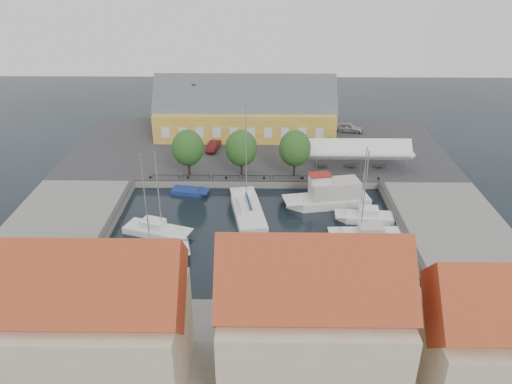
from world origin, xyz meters
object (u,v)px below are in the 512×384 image
at_px(center_sailboat, 248,212).
at_px(west_boat_c, 156,231).
at_px(car_red, 213,146).
at_px(launch_sw, 122,276).
at_px(east_boat_a, 365,218).
at_px(east_boat_b, 367,237).
at_px(trawler, 330,197).
at_px(tent_canopy, 360,150).
at_px(car_silver, 348,127).
at_px(launch_nw, 190,192).
at_px(warehouse, 242,113).
at_px(west_boat_d, 142,257).

relative_size(center_sailboat, west_boat_c, 1.35).
bearing_deg(car_red, launch_sw, -90.54).
bearing_deg(east_boat_a, east_boat_b, -97.72).
distance_m(trawler, east_boat_b, 8.52).
bearing_deg(tent_canopy, center_sailboat, -142.30).
relative_size(car_silver, west_boat_c, 0.44).
distance_m(launch_sw, launch_nw, 18.52).
relative_size(trawler, west_boat_c, 1.04).
xyz_separation_m(warehouse, trawler, (11.66, -22.67, -3.41)).
bearing_deg(warehouse, car_silver, 2.41).
bearing_deg(trawler, launch_nw, 170.76).
relative_size(car_silver, west_boat_d, 0.38).
bearing_deg(east_boat_b, trawler, 112.03).
bearing_deg(launch_nw, car_red, 80.43).
distance_m(east_boat_a, west_boat_d, 25.61).
relative_size(tent_canopy, west_boat_d, 1.15).
distance_m(car_silver, trawler, 24.12).
height_order(car_silver, west_boat_c, west_boat_c).
bearing_deg(car_silver, trawler, -179.63).
xyz_separation_m(west_boat_c, launch_nw, (2.38, 9.97, -0.17)).
distance_m(trawler, launch_nw, 17.94).
height_order(center_sailboat, launch_nw, center_sailboat).
bearing_deg(center_sailboat, car_silver, 58.89).
height_order(center_sailboat, west_boat_d, center_sailboat).
xyz_separation_m(car_silver, launch_nw, (-23.46, -20.52, -1.70)).
height_order(west_boat_d, launch_nw, west_boat_d).
relative_size(warehouse, west_boat_c, 2.71).
height_order(center_sailboat, trawler, center_sailboat).
height_order(trawler, west_boat_d, west_boat_d).
bearing_deg(center_sailboat, west_boat_d, -138.26).
bearing_deg(center_sailboat, car_red, 107.57).
distance_m(center_sailboat, west_boat_d, 14.10).
bearing_deg(launch_nw, warehouse, 73.08).
bearing_deg(launch_sw, west_boat_c, 77.40).
bearing_deg(center_sailboat, tent_canopy, 37.70).
bearing_deg(launch_sw, car_silver, 54.37).
bearing_deg(east_boat_b, tent_canopy, 84.01).
xyz_separation_m(east_boat_b, west_boat_c, (-23.24, 0.78, 0.00)).
relative_size(west_boat_d, launch_sw, 2.73).
distance_m(center_sailboat, east_boat_b, 14.14).
xyz_separation_m(tent_canopy, launch_sw, (-26.80, -23.97, -3.59)).
relative_size(trawler, east_boat_a, 1.12).
distance_m(car_red, east_boat_a, 27.11).
xyz_separation_m(car_red, launch_sw, (-6.24, -30.25, -1.57)).
height_order(car_red, trawler, trawler).
distance_m(warehouse, trawler, 25.72).
relative_size(east_boat_b, launch_sw, 2.47).
distance_m(car_silver, launch_sw, 47.48).
bearing_deg(car_red, east_boat_a, -33.25).
height_order(east_boat_b, west_boat_c, east_boat_b).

